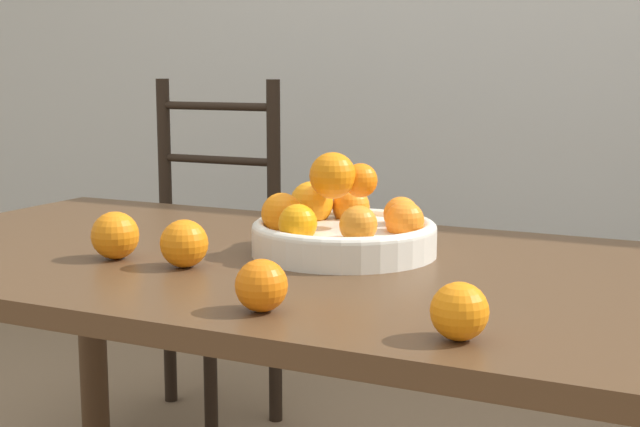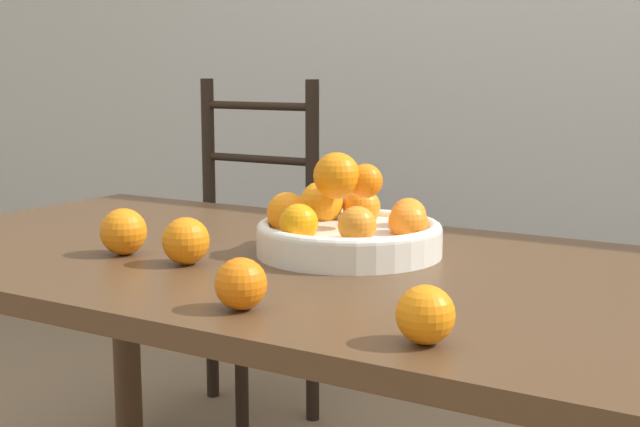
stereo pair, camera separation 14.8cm
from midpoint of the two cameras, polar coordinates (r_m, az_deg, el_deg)
The scene contains 7 objects.
dining_table at distance 1.50m, azimuth 0.93°, elevation -6.67°, with size 1.98×0.86×0.73m.
fruit_bowl at distance 1.58m, azimuth -1.25°, elevation -0.83°, with size 0.33×0.33×0.18m.
orange_loose_0 at distance 1.22m, azimuth -7.27°, elevation -4.64°, with size 0.07×0.07×0.07m.
orange_loose_1 at distance 1.09m, azimuth 5.07°, elevation -6.31°, with size 0.07×0.07×0.07m.
orange_loose_2 at distance 1.50m, azimuth -11.50°, elevation -1.93°, with size 0.08×0.08×0.08m.
orange_loose_3 at distance 1.59m, azimuth -15.60°, elevation -1.38°, with size 0.08×0.08×0.08m.
chair_left at distance 2.62m, azimuth -9.64°, elevation -3.60°, with size 0.42×0.40×1.02m.
Camera 1 is at (0.54, -1.34, 1.05)m, focal length 50.00 mm.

